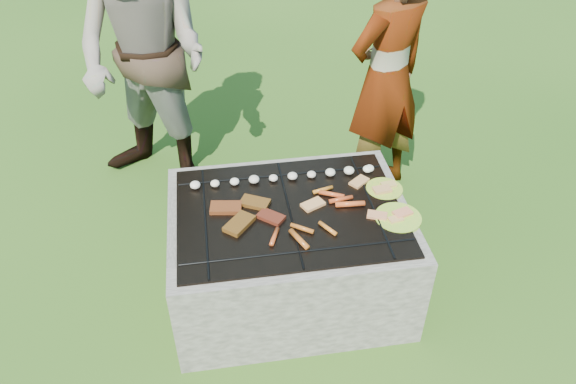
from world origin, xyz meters
The scene contains 10 objects.
lawn centered at (0.00, 0.00, 0.00)m, with size 60.00×60.00×0.00m, color #204812.
fire_pit centered at (0.00, 0.00, 0.28)m, with size 1.30×1.00×0.62m.
mushrooms centered at (0.06, 0.28, 0.63)m, with size 1.07×0.06×0.04m.
pork_slabs centered at (-0.24, 0.01, 0.62)m, with size 0.40×0.33×0.03m.
sausages centered at (0.16, -0.07, 0.63)m, with size 0.56×0.48×0.03m.
bread_on_grate centered at (0.31, 0.04, 0.62)m, with size 0.45×0.41×0.02m.
plate_far centered at (0.56, 0.11, 0.61)m, with size 0.23×0.23×0.03m.
plate_near centered at (0.56, -0.14, 0.61)m, with size 0.29×0.29×0.03m.
cook centered at (0.80, 0.94, 0.86)m, with size 0.63×0.41×1.73m, color gray.
bystander centered at (-0.76, 1.21, 0.99)m, with size 0.96×0.75×1.98m, color #AA998D.
Camera 1 is at (-0.36, -2.27, 2.56)m, focal length 35.00 mm.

